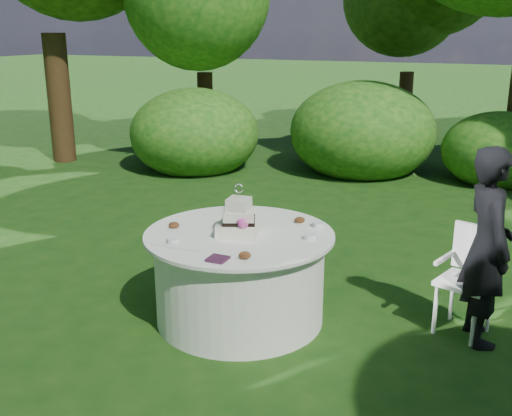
# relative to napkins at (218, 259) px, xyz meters

# --- Properties ---
(ground) EXTENTS (80.00, 80.00, 0.00)m
(ground) POSITION_rel_napkins_xyz_m (-0.12, 0.60, -0.78)
(ground) COLOR #13390F
(ground) RESTS_ON ground
(napkins) EXTENTS (0.14, 0.14, 0.02)m
(napkins) POSITION_rel_napkins_xyz_m (0.00, 0.00, 0.00)
(napkins) COLOR #401B35
(napkins) RESTS_ON table
(feather_plume) EXTENTS (0.48, 0.07, 0.01)m
(feather_plume) POSITION_rel_napkins_xyz_m (-0.41, 0.09, -0.00)
(feather_plume) COLOR white
(feather_plume) RESTS_ON table
(guest) EXTENTS (0.58, 0.67, 1.56)m
(guest) POSITION_rel_napkins_xyz_m (1.75, 1.06, -0.00)
(guest) COLOR black
(guest) RESTS_ON ground
(table) EXTENTS (1.56, 1.56, 0.77)m
(table) POSITION_rel_napkins_xyz_m (-0.12, 0.60, -0.39)
(table) COLOR white
(table) RESTS_ON ground
(cake) EXTENTS (0.38, 0.38, 0.43)m
(cake) POSITION_rel_napkins_xyz_m (-0.11, 0.57, 0.10)
(cake) COLOR white
(cake) RESTS_ON table
(chair) EXTENTS (0.49, 0.48, 0.87)m
(chair) POSITION_rel_napkins_xyz_m (1.64, 1.19, -0.26)
(chair) COLOR white
(chair) RESTS_ON ground
(votives) EXTENTS (1.05, 0.95, 0.04)m
(votives) POSITION_rel_napkins_xyz_m (-0.01, 0.73, 0.01)
(votives) COLOR white
(votives) RESTS_ON table
(petal_cups) EXTENTS (1.00, 1.04, 0.05)m
(petal_cups) POSITION_rel_napkins_xyz_m (-0.09, 0.55, 0.02)
(petal_cups) COLOR #562D16
(petal_cups) RESTS_ON table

